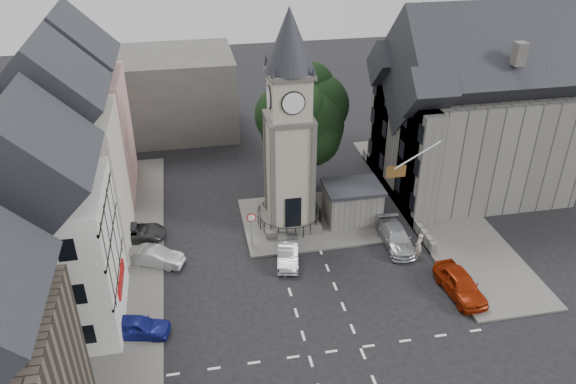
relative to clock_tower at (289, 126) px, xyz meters
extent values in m
plane|color=black|center=(0.00, -7.99, -8.12)|extent=(120.00, 120.00, 0.00)
cube|color=#595651|center=(-12.50, -1.99, -8.05)|extent=(6.00, 30.00, 0.14)
cube|color=#595651|center=(12.00, 0.01, -8.05)|extent=(6.00, 26.00, 0.14)
cube|color=#595651|center=(1.50, 0.01, -8.04)|extent=(10.00, 8.00, 0.16)
cube|color=silver|center=(0.00, -13.49, -8.12)|extent=(20.00, 8.00, 0.01)
cube|color=#4C4944|center=(0.00, 0.01, -7.77)|extent=(4.20, 4.20, 0.70)
torus|color=black|center=(0.00, 0.01, -7.04)|extent=(4.86, 4.86, 0.06)
cube|color=gray|center=(0.00, 0.01, -3.42)|extent=(3.00, 3.00, 8.00)
cube|color=black|center=(0.00, -1.44, -6.22)|extent=(1.20, 0.25, 2.40)
cube|color=#4C4944|center=(0.00, 0.01, 0.58)|extent=(3.30, 3.30, 0.25)
cube|color=gray|center=(0.00, 0.01, 2.18)|extent=(2.70, 2.70, 3.20)
cylinder|color=white|center=(0.00, -1.39, 2.18)|extent=(1.50, 0.12, 1.50)
cube|color=#4C4944|center=(0.00, 0.01, 3.78)|extent=(3.10, 3.10, 0.30)
cone|color=black|center=(0.00, 0.01, 6.03)|extent=(3.40, 3.40, 4.20)
cube|color=#66625E|center=(4.80, -0.49, -6.72)|extent=(4.00, 3.00, 2.80)
cube|color=black|center=(4.80, -0.49, -5.17)|extent=(4.30, 3.30, 0.25)
cylinder|color=black|center=(2.00, 5.01, -5.92)|extent=(0.70, 0.70, 4.40)
cylinder|color=black|center=(-3.20, -2.49, -6.87)|extent=(0.10, 0.10, 2.50)
cone|color=#A50C0C|center=(-3.20, -2.59, -5.62)|extent=(0.70, 0.06, 0.70)
cone|color=white|center=(-3.20, -2.61, -5.62)|extent=(0.54, 0.04, 0.54)
cube|color=#CA8B8B|center=(-15.50, 8.01, -3.12)|extent=(7.50, 7.00, 10.00)
cube|color=beige|center=(-15.50, 0.01, -3.12)|extent=(7.50, 7.00, 10.00)
cube|color=silver|center=(-15.50, -7.99, -3.62)|extent=(7.50, 7.00, 9.00)
cube|color=#4C4944|center=(-12.00, 20.01, -4.12)|extent=(20.00, 10.00, 8.00)
cube|color=#66625E|center=(16.00, 3.01, -3.62)|extent=(14.00, 10.00, 9.00)
cube|color=#66625E|center=(9.80, -0.49, -3.62)|extent=(1.60, 4.40, 9.00)
cube|color=#66625E|center=(9.80, 6.51, -3.62)|extent=(1.60, 4.40, 9.00)
cube|color=#66625E|center=(9.20, 2.01, -7.67)|extent=(0.40, 16.00, 0.90)
cylinder|color=white|center=(8.00, -3.99, -1.12)|extent=(3.17, 0.10, 1.89)
plane|color=#B21414|center=(6.60, -3.99, -2.22)|extent=(1.40, 0.00, 1.40)
imported|color=navy|center=(-10.92, -10.10, -7.48)|extent=(3.99, 2.28, 1.28)
imported|color=#A8ABB0|center=(-9.98, -3.38, -7.48)|extent=(4.08, 2.68, 1.27)
imported|color=#313133|center=(-11.50, 0.01, -7.50)|extent=(4.69, 2.64, 1.24)
imported|color=gray|center=(-1.00, -4.62, -7.46)|extent=(2.13, 4.21, 1.33)
imported|color=#A9ADB2|center=(7.00, -4.35, -7.45)|extent=(2.09, 4.70, 1.34)
imported|color=#962208|center=(9.10, -10.18, -7.35)|extent=(2.19, 4.67, 1.55)
imported|color=#AC9B8E|center=(8.00, -5.99, -7.15)|extent=(0.83, 0.82, 1.93)
camera|label=1|loc=(-6.94, -35.58, 15.46)|focal=35.00mm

